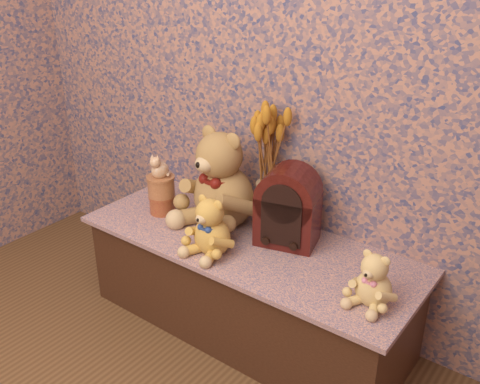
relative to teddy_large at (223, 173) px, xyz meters
The scene contains 10 objects.
display_shelf 0.49m from the teddy_large, 23.62° to the right, with size 1.44×0.56×0.43m, color #3B4178.
teddy_large is the anchor object (origin of this frame).
teddy_medium 0.28m from the teddy_large, 61.41° to the right, with size 0.20×0.24×0.25m, color #B48232, non-canonical shape.
teddy_small 0.80m from the teddy_large, 11.81° to the right, with size 0.17×0.20×0.21m, color tan, non-canonical shape.
cathedral_radio 0.33m from the teddy_large, ahead, with size 0.24×0.17×0.33m, color #3C0E0B, non-canonical shape.
ceramic_vase 0.24m from the teddy_large, 33.85° to the left, with size 0.11×0.11×0.19m, color tan.
dried_stalks 0.26m from the teddy_large, 33.85° to the left, with size 0.23×0.23×0.43m, color #C0751E, non-canonical shape.
biscuit_tin_lower 0.34m from the teddy_large, 159.07° to the right, with size 0.11×0.11×0.08m, color #B16E34.
biscuit_tin_upper 0.31m from the teddy_large, 159.07° to the right, with size 0.12×0.12×0.09m, color tan.
cat_figurine 0.29m from the teddy_large, 159.07° to the right, with size 0.08×0.09×0.12m, color silver, non-canonical shape.
Camera 1 is at (1.12, -0.31, 1.54)m, focal length 40.22 mm.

